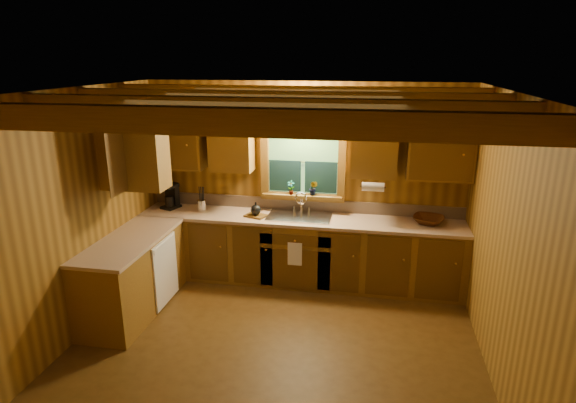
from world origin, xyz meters
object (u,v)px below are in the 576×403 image
Objects in this scene: cutting_board at (256,216)px; wicker_basket at (428,220)px; sink at (299,220)px; coffee_maker at (171,196)px.

wicker_basket is (2.18, 0.13, 0.03)m from cutting_board.
sink reaches higher than cutting_board.
sink is at bearing -178.50° from wicker_basket.
sink is 2.18× the size of wicker_basket.
wicker_basket reaches higher than cutting_board.
coffee_maker reaches higher than wicker_basket.
coffee_maker reaches higher than sink.
sink reaches higher than wicker_basket.
cutting_board is at bearing 12.65° from coffee_maker.
cutting_board is 2.18m from wicker_basket.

